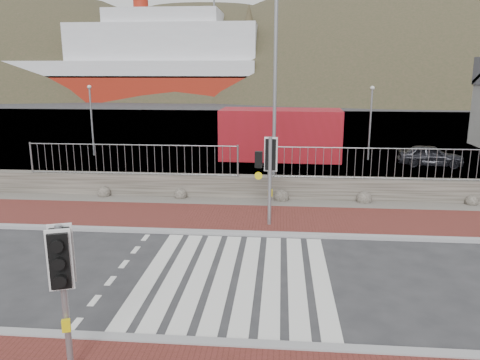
# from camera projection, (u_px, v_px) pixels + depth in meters

# --- Properties ---
(ground) EXTENTS (220.00, 220.00, 0.00)m
(ground) POSITION_uv_depth(u_px,v_px,m) (235.00, 277.00, 11.57)
(ground) COLOR #28282B
(ground) RESTS_ON ground
(sidewalk_far) EXTENTS (40.00, 3.00, 0.08)m
(sidewalk_far) POSITION_uv_depth(u_px,v_px,m) (248.00, 219.00, 15.92)
(sidewalk_far) COLOR maroon
(sidewalk_far) RESTS_ON ground
(kerb_near) EXTENTS (40.00, 0.25, 0.12)m
(kerb_near) POSITION_uv_depth(u_px,v_px,m) (220.00, 344.00, 8.65)
(kerb_near) COLOR gray
(kerb_near) RESTS_ON ground
(kerb_far) EXTENTS (40.00, 0.25, 0.12)m
(kerb_far) POSITION_uv_depth(u_px,v_px,m) (245.00, 234.00, 14.46)
(kerb_far) COLOR gray
(kerb_far) RESTS_ON ground
(zebra_crossing) EXTENTS (4.62, 5.60, 0.01)m
(zebra_crossing) POSITION_uv_depth(u_px,v_px,m) (235.00, 277.00, 11.57)
(zebra_crossing) COLOR silver
(zebra_crossing) RESTS_ON ground
(gravel_strip) EXTENTS (40.00, 1.50, 0.06)m
(gravel_strip) POSITION_uv_depth(u_px,v_px,m) (252.00, 203.00, 17.86)
(gravel_strip) COLOR #59544C
(gravel_strip) RESTS_ON ground
(stone_wall) EXTENTS (40.00, 0.60, 0.90)m
(stone_wall) POSITION_uv_depth(u_px,v_px,m) (253.00, 187.00, 18.54)
(stone_wall) COLOR #413D35
(stone_wall) RESTS_ON ground
(railing) EXTENTS (18.07, 0.07, 1.22)m
(railing) POSITION_uv_depth(u_px,v_px,m) (253.00, 154.00, 18.08)
(railing) COLOR gray
(railing) RESTS_ON stone_wall
(quay) EXTENTS (120.00, 40.00, 0.50)m
(quay) POSITION_uv_depth(u_px,v_px,m) (268.00, 131.00, 38.61)
(quay) COLOR #4C4C4F
(quay) RESTS_ON ground
(water) EXTENTS (220.00, 50.00, 0.05)m
(water) POSITION_uv_depth(u_px,v_px,m) (275.00, 102.00, 72.53)
(water) COLOR #3F4C54
(water) RESTS_ON ground
(ferry) EXTENTS (50.00, 16.00, 20.00)m
(ferry) POSITION_uv_depth(u_px,v_px,m) (128.00, 67.00, 78.23)
(ferry) COLOR maroon
(ferry) RESTS_ON ground
(hills_backdrop) EXTENTS (254.00, 90.00, 100.00)m
(hills_backdrop) POSITION_uv_depth(u_px,v_px,m) (306.00, 202.00, 101.52)
(hills_backdrop) COLOR #2F321E
(hills_backdrop) RESTS_ON ground
(traffic_signal_near) EXTENTS (0.43, 0.34, 2.66)m
(traffic_signal_near) POSITION_uv_depth(u_px,v_px,m) (62.00, 270.00, 7.40)
(traffic_signal_near) COLOR gray
(traffic_signal_near) RESTS_ON ground
(traffic_signal_far) EXTENTS (0.71, 0.30, 2.95)m
(traffic_signal_far) POSITION_uv_depth(u_px,v_px,m) (269.00, 162.00, 14.80)
(traffic_signal_far) COLOR gray
(traffic_signal_far) RESTS_ON ground
(streetlight) EXTENTS (1.69, 0.48, 8.03)m
(streetlight) POSITION_uv_depth(u_px,v_px,m) (278.00, 82.00, 18.27)
(streetlight) COLOR gray
(streetlight) RESTS_ON ground
(shipping_container) EXTENTS (6.85, 3.06, 2.81)m
(shipping_container) POSITION_uv_depth(u_px,v_px,m) (281.00, 134.00, 26.57)
(shipping_container) COLOR maroon
(shipping_container) RESTS_ON ground
(car_a) EXTENTS (3.45, 1.77, 1.12)m
(car_a) POSITION_uv_depth(u_px,v_px,m) (431.00, 156.00, 24.67)
(car_a) COLOR black
(car_a) RESTS_ON ground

